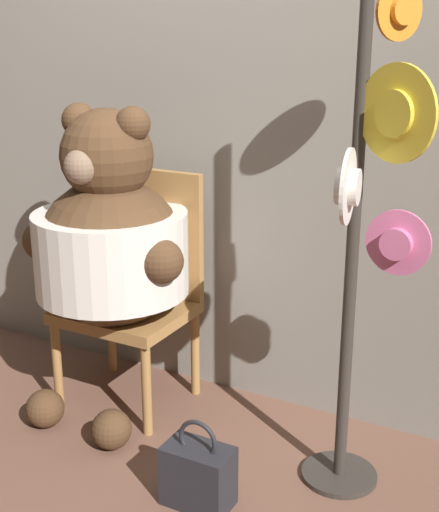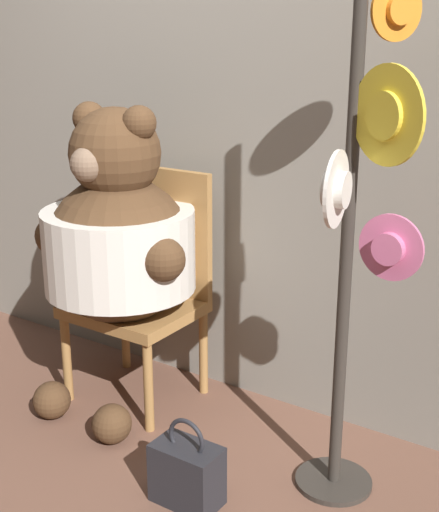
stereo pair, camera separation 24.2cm
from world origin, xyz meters
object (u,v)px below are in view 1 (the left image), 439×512
Objects in this scene: handbag_on_ground at (198,474)px; chair at (136,282)px; teddy_bear at (110,243)px; hat_display_rack at (366,237)px.

chair is at bearing 138.04° from handbag_on_ground.
chair is at bearing 87.38° from teddy_bear.
chair is 1.18m from hat_display_rack.
teddy_bear is (-0.01, -0.16, 0.22)m from chair.
chair is 0.77× the size of teddy_bear.
chair is 0.28m from teddy_bear.
hat_display_rack is (1.08, -0.06, 0.19)m from teddy_bear.
hat_display_rack reaches higher than handbag_on_ground.
chair is at bearing 168.42° from hat_display_rack.
handbag_on_ground is at bearing -41.96° from chair.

